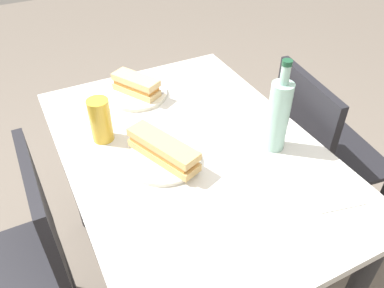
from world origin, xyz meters
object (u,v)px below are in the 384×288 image
chair_far (316,152)px  knife_far (143,85)px  plate_near (164,159)px  water_bottle (278,115)px  baguette_sandwich_near (163,149)px  baguette_sandwich_far (136,85)px  plate_far (137,94)px  dining_table (192,175)px  knife_near (173,147)px  beer_glass (101,120)px  chair_near (25,265)px

chair_far → knife_far: bearing=-124.4°
chair_far → plate_near: 0.74m
chair_far → water_bottle: size_ratio=2.78×
baguette_sandwich_near → baguette_sandwich_far: same height
plate_far → knife_far: size_ratio=1.42×
dining_table → water_bottle: water_bottle is taller
dining_table → baguette_sandwich_near: 0.20m
chair_far → baguette_sandwich_near: chair_far is taller
knife_near → beer_glass: 0.25m
baguette_sandwich_near → knife_near: bearing=123.6°
chair_near → baguette_sandwich_near: bearing=88.9°
beer_glass → plate_far: bearing=135.9°
baguette_sandwich_far → baguette_sandwich_near: bearing=-8.7°
plate_far → baguette_sandwich_near: bearing=-8.7°
dining_table → chair_near: (0.00, -0.59, -0.13)m
chair_far → water_bottle: water_bottle is taller
baguette_sandwich_near → plate_near: bearing=-97.1°
chair_far → baguette_sandwich_near: (0.02, -0.69, 0.30)m
baguette_sandwich_near → knife_far: (-0.43, 0.10, -0.03)m
chair_near → chair_far: bearing=90.7°
dining_table → beer_glass: beer_glass is taller
dining_table → plate_near: (0.01, -0.11, 0.13)m
baguette_sandwich_near → beer_glass: 0.24m
baguette_sandwich_far → water_bottle: water_bottle is taller
plate_near → baguette_sandwich_far: 0.40m
plate_near → beer_glass: size_ratio=1.54×
baguette_sandwich_far → knife_far: bearing=131.6°
plate_far → water_bottle: bearing=30.3°
baguette_sandwich_far → beer_glass: size_ratio=1.31×
chair_far → knife_far: size_ratio=5.29×
plate_near → chair_near: bearing=-91.1°
chair_far → chair_near: bearing=-89.3°
chair_near → baguette_sandwich_near: chair_near is taller
knife_near → baguette_sandwich_far: 0.37m
knife_near → water_bottle: water_bottle is taller
baguette_sandwich_near → knife_near: size_ratio=1.50×
baguette_sandwich_far → water_bottle: 0.57m
water_bottle → dining_table: bearing=-114.2°
chair_near → beer_glass: beer_glass is taller
knife_far → beer_glass: size_ratio=1.08×
knife_far → knife_near: bearing=-7.9°
chair_near → baguette_sandwich_near: size_ratio=3.31×
dining_table → knife_far: 0.44m
baguette_sandwich_near → baguette_sandwich_far: 0.40m
dining_table → chair_near: size_ratio=1.31×
plate_far → baguette_sandwich_far: (0.00, 0.00, 0.04)m
baguette_sandwich_near → beer_glass: size_ratio=1.72×
plate_near → plate_far: same height
chair_near → baguette_sandwich_near: (0.01, 0.48, 0.30)m
knife_near → chair_near: bearing=-87.8°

